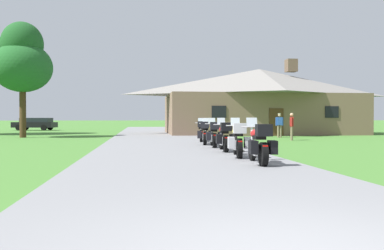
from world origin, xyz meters
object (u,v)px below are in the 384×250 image
at_px(bystander_blue_shirt_near_lodge, 279,124).
at_px(motorcycle_orange_fifth_in_row, 205,133).
at_px(motorcycle_red_third_in_row, 224,137).
at_px(tree_left_near, 22,61).
at_px(motorcycle_yellow_fourth_in_row, 214,135).
at_px(motorcycle_blue_farthest_in_row, 201,131).
at_px(motorcycle_red_nearest_to_camera, 259,144).
at_px(motorcycle_yellow_second_in_row, 238,140).
at_px(bystander_red_shirt_beside_signpost, 292,125).
at_px(parked_black_suv_far_left, 35,123).

bearing_deg(bystander_blue_shirt_near_lodge, motorcycle_orange_fifth_in_row, 51.56).
relative_size(motorcycle_red_third_in_row, tree_left_near, 0.26).
xyz_separation_m(bystander_blue_shirt_near_lodge, tree_left_near, (-17.76, 2.20, 4.40)).
xyz_separation_m(motorcycle_yellow_fourth_in_row, motorcycle_blue_farthest_in_row, (0.11, 4.50, 0.01)).
relative_size(motorcycle_yellow_fourth_in_row, motorcycle_orange_fifth_in_row, 1.01).
bearing_deg(motorcycle_red_nearest_to_camera, motorcycle_red_third_in_row, 94.56).
relative_size(motorcycle_red_nearest_to_camera, motorcycle_red_third_in_row, 1.00).
bearing_deg(motorcycle_yellow_second_in_row, motorcycle_red_nearest_to_camera, -79.41).
bearing_deg(motorcycle_orange_fifth_in_row, motorcycle_yellow_fourth_in_row, -77.36).
relative_size(motorcycle_yellow_second_in_row, tree_left_near, 0.26).
distance_m(motorcycle_red_third_in_row, bystander_blue_shirt_near_lodge, 13.46).
distance_m(motorcycle_yellow_second_in_row, bystander_red_shirt_beside_signpost, 12.12).
height_order(motorcycle_yellow_fourth_in_row, tree_left_near, tree_left_near).
height_order(motorcycle_red_third_in_row, motorcycle_blue_farthest_in_row, same).
bearing_deg(tree_left_near, motorcycle_yellow_second_in_row, -55.39).
bearing_deg(motorcycle_orange_fifth_in_row, bystander_red_shirt_beside_signpost, 44.24).
xyz_separation_m(motorcycle_orange_fifth_in_row, parked_black_suv_far_left, (-14.89, 27.62, 0.17)).
relative_size(motorcycle_yellow_fourth_in_row, bystander_blue_shirt_near_lodge, 1.24).
xyz_separation_m(motorcycle_yellow_fourth_in_row, parked_black_suv_far_left, (-14.96, 29.52, 0.17)).
distance_m(motorcycle_red_nearest_to_camera, motorcycle_blue_farthest_in_row, 11.29).
distance_m(motorcycle_red_nearest_to_camera, motorcycle_yellow_second_in_row, 2.11).
distance_m(motorcycle_yellow_fourth_in_row, bystander_red_shirt_beside_signpost, 8.34).
relative_size(motorcycle_red_nearest_to_camera, motorcycle_yellow_fourth_in_row, 1.00).
bearing_deg(motorcycle_yellow_second_in_row, motorcycle_blue_farthest_in_row, 97.25).
distance_m(motorcycle_yellow_second_in_row, bystander_blue_shirt_near_lodge, 15.61).
distance_m(motorcycle_yellow_second_in_row, parked_black_suv_far_left, 37.31).
height_order(bystander_blue_shirt_near_lodge, tree_left_near, tree_left_near).
distance_m(motorcycle_yellow_fourth_in_row, parked_black_suv_far_left, 33.10).
bearing_deg(motorcycle_red_third_in_row, bystander_red_shirt_beside_signpost, 58.68).
relative_size(motorcycle_yellow_second_in_row, bystander_red_shirt_beside_signpost, 1.25).
height_order(motorcycle_red_third_in_row, bystander_red_shirt_beside_signpost, bystander_red_shirt_beside_signpost).
relative_size(motorcycle_red_nearest_to_camera, motorcycle_blue_farthest_in_row, 1.00).
bearing_deg(motorcycle_yellow_fourth_in_row, bystander_red_shirt_beside_signpost, 50.36).
bearing_deg(motorcycle_yellow_fourth_in_row, motorcycle_red_third_in_row, -84.69).
relative_size(motorcycle_blue_farthest_in_row, bystander_blue_shirt_near_lodge, 1.23).
distance_m(motorcycle_yellow_second_in_row, motorcycle_yellow_fourth_in_row, 4.68).
bearing_deg(bystander_blue_shirt_near_lodge, motorcycle_red_nearest_to_camera, 70.63).
bearing_deg(tree_left_near, motorcycle_blue_farthest_in_row, -32.22).
relative_size(motorcycle_yellow_second_in_row, motorcycle_red_third_in_row, 1.00).
xyz_separation_m(motorcycle_red_nearest_to_camera, bystander_red_shirt_beside_signpost, (5.83, 12.68, 0.32)).
height_order(motorcycle_yellow_fourth_in_row, parked_black_suv_far_left, parked_black_suv_far_left).
xyz_separation_m(motorcycle_yellow_second_in_row, bystander_red_shirt_beside_signpost, (5.92, 10.57, 0.32)).
bearing_deg(motorcycle_blue_farthest_in_row, tree_left_near, 155.39).
bearing_deg(motorcycle_orange_fifth_in_row, bystander_blue_shirt_near_lodge, 60.09).
relative_size(motorcycle_blue_farthest_in_row, bystander_red_shirt_beside_signpost, 1.25).
xyz_separation_m(motorcycle_red_nearest_to_camera, motorcycle_blue_farthest_in_row, (0.06, 11.29, 0.01)).
relative_size(tree_left_near, parked_black_suv_far_left, 1.65).
relative_size(motorcycle_yellow_fourth_in_row, bystander_red_shirt_beside_signpost, 1.25).
distance_m(motorcycle_orange_fifth_in_row, bystander_red_shirt_beside_signpost, 7.18).
height_order(motorcycle_orange_fifth_in_row, motorcycle_blue_farthest_in_row, same).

